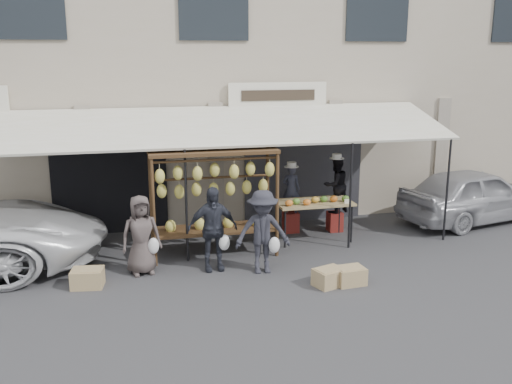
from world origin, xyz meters
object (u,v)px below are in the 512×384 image
banana_rack (214,182)px  customer_right (263,232)px  vendor_left (291,189)px  crate_near_b (350,276)px  vendor_right (336,185)px  crate_far (88,278)px  customer_left (141,235)px  sedan (475,195)px  produce_table (314,203)px  crate_near_a (329,277)px  customer_mid (212,229)px

banana_rack → customer_right: (0.74, -1.18, -0.75)m
vendor_left → customer_right: bearing=79.3°
crate_near_b → vendor_right: bearing=73.8°
crate_far → customer_left: bearing=24.1°
customer_left → crate_far: bearing=-166.6°
crate_far → sedan: 9.48m
produce_table → sedan: sedan is taller
crate_near_b → crate_far: size_ratio=0.95×
crate_near_b → crate_far: 4.76m
produce_table → crate_near_b: (-0.18, -2.55, -0.72)m
produce_table → vendor_left: (-0.32, 0.73, 0.17)m
crate_near_b → crate_near_a: bearing=177.7°
customer_right → crate_near_a: size_ratio=3.08×
customer_right → crate_near_b: 1.82m
customer_mid → produce_table: bearing=25.0°
vendor_left → customer_right: customer_right is taller
customer_mid → crate_near_b: 2.74m
crate_near_b → crate_far: (-4.66, 0.98, 0.01)m
vendor_left → sedan: (4.71, -0.23, -0.35)m
vendor_right → customer_mid: size_ratio=0.80×
customer_left → customer_right: 2.31m
produce_table → sedan: (4.40, 0.50, -0.19)m
customer_right → crate_near_b: bearing=-30.1°
banana_rack → sedan: (6.72, 0.93, -0.87)m
customer_right → crate_far: customer_right is taller
crate_near_b → sedan: sedan is taller
vendor_left → vendor_right: bearing=-171.5°
customer_right → sedan: customer_right is taller
produce_table → vendor_right: vendor_right is taller
vendor_right → sedan: bearing=162.5°
vendor_left → crate_near_b: size_ratio=2.13×
customer_left → customer_right: bearing=-22.8°
customer_left → sedan: bearing=0.4°
customer_mid → customer_right: (0.91, -0.37, -0.02)m
banana_rack → sedan: 6.84m
produce_table → vendor_right: size_ratio=1.28×
produce_table → crate_near_a: (-0.57, -2.53, -0.72)m
customer_mid → banana_rack: bearing=76.7°
banana_rack → crate_far: 3.09m
banana_rack → customer_left: bearing=-155.5°
customer_left → customer_mid: bearing=-15.6°
crate_near_a → customer_left: bearing=156.7°
vendor_left → vendor_right: 1.06m
customer_mid → crate_near_a: (1.92, -1.29, -0.67)m
banana_rack → crate_near_b: banana_rack is taller
crate_far → sedan: (9.24, 2.07, 0.52)m
produce_table → vendor_right: (0.72, 0.56, 0.25)m
produce_table → customer_mid: size_ratio=1.02×
customer_left → sedan: (8.24, 1.62, -0.08)m
crate_near_b → sedan: (4.57, 3.05, 0.53)m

